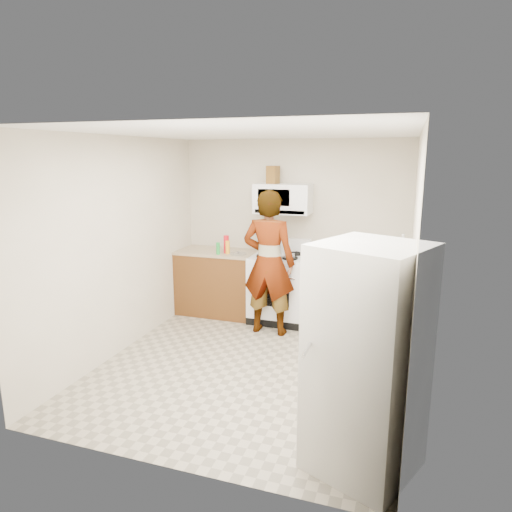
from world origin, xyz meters
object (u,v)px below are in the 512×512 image
at_px(person, 269,263).
at_px(saucepan, 272,247).
at_px(microwave, 283,199).
at_px(fridge, 367,360).
at_px(gas_range, 279,287).
at_px(kettle, 355,251).

bearing_deg(person, saucepan, -76.61).
relative_size(microwave, fridge, 0.45).
xyz_separation_m(microwave, fridge, (1.43, -2.92, -0.85)).
distance_m(person, saucepan, 0.62).
height_order(gas_range, saucepan, gas_range).
xyz_separation_m(gas_range, microwave, (0.00, 0.13, 1.21)).
relative_size(gas_range, microwave, 1.49).
height_order(person, kettle, person).
bearing_deg(gas_range, fridge, -62.91).
relative_size(gas_range, person, 0.60).
height_order(microwave, fridge, microwave).
bearing_deg(person, kettle, -144.64).
distance_m(person, kettle, 1.22).
distance_m(gas_range, person, 0.66).
xyz_separation_m(fridge, kettle, (-0.44, 3.00, 0.17)).
xyz_separation_m(gas_range, fridge, (1.43, -2.79, 0.36)).
relative_size(person, kettle, 11.18).
bearing_deg(kettle, microwave, -177.39).
bearing_deg(fridge, saucepan, 141.73).
bearing_deg(kettle, saucepan, -177.56).
height_order(kettle, saucepan, kettle).
bearing_deg(microwave, kettle, 4.76).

